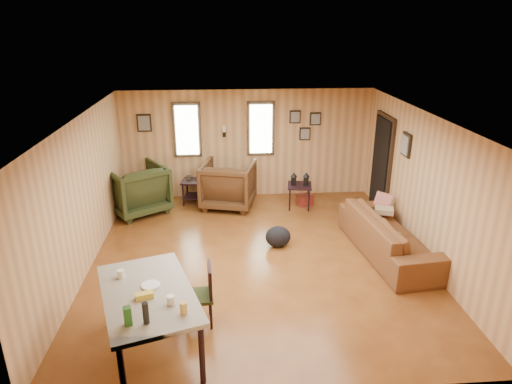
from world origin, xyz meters
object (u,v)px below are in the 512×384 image
recliner_brown (228,182)px  side_table (300,184)px  recliner_green (137,187)px  end_table (195,188)px  dining_table (148,298)px  sofa (391,229)px

recliner_brown → side_table: (1.50, -0.19, -0.00)m
recliner_green → end_table: 1.24m
end_table → dining_table: bearing=-93.3°
end_table → side_table: size_ratio=0.82×
recliner_brown → dining_table: dining_table is taller
recliner_green → side_table: recliner_green is taller
recliner_green → recliner_brown: bearing=151.9°
recliner_brown → dining_table: bearing=91.8°
sofa → recliner_brown: (-2.71, 2.36, 0.07)m
side_table → recliner_brown: bearing=172.8°
dining_table → end_table: bearing=68.7°
sofa → side_table: sofa is taller
sofa → recliner_green: bearing=58.4°
dining_table → recliner_brown: bearing=59.5°
recliner_green → end_table: (1.15, 0.40, -0.19)m
dining_table → sofa: bearing=12.8°
side_table → dining_table: 5.06m
end_table → sofa: bearing=-36.9°
end_table → side_table: bearing=-10.4°
recliner_green → side_table: size_ratio=1.40×
recliner_green → side_table: 3.39m
sofa → end_table: 4.30m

